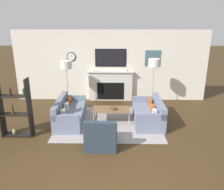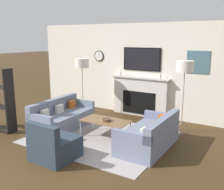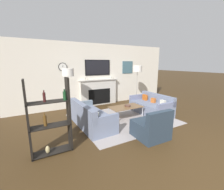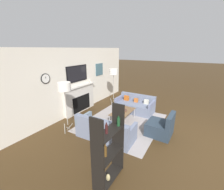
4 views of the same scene
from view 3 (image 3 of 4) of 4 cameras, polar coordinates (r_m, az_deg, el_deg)
ground_plane at (r=3.50m, az=33.65°, el=-22.26°), size 60.00×60.00×0.00m
fireplace_wall at (r=6.78m, az=-5.43°, el=6.50°), size 7.41×0.28×2.70m
area_rug at (r=5.18m, az=4.72°, el=-9.01°), size 3.04×2.61×0.01m
couch_left at (r=4.56m, az=-8.15°, el=-8.53°), size 0.83×1.80×0.74m
couch_right at (r=5.83m, az=14.73°, el=-4.26°), size 0.83×1.61×0.72m
armchair at (r=3.98m, az=14.74°, el=-12.06°), size 0.77×0.79×0.78m
coffee_table at (r=5.14m, az=5.24°, el=-4.71°), size 1.13×0.61×0.41m
decorative_bowl at (r=5.13m, az=5.98°, el=-4.09°), size 0.21×0.21×0.06m
floor_lamp_left at (r=5.42m, az=-16.44°, el=8.05°), size 0.40×0.40×1.69m
floor_lamp_right at (r=6.77m, az=9.63°, el=9.71°), size 0.40×0.40×1.77m
shelf_unit at (r=3.32m, az=-22.59°, el=-8.73°), size 0.81×0.28×1.58m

